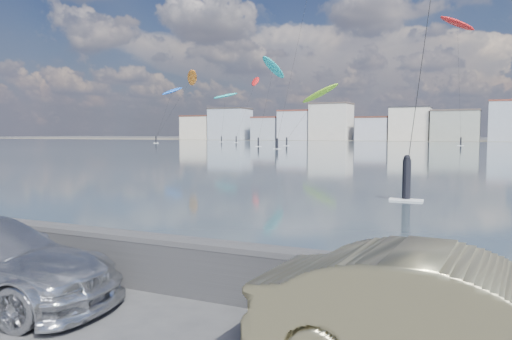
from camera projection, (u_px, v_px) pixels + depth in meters
The scene contains 12 objects.
bay_water at pixel (458, 149), 89.30m from camera, with size 500.00×177.00×0.00m, color #32444F.
far_shore_strip at pixel (474, 141), 187.29m from camera, with size 500.00×60.00×0.00m, color #4C473D.
seawall at pixel (176, 262), 9.06m from camera, with size 400.00×0.36×1.08m.
far_buildings at pixel (478, 124), 173.65m from camera, with size 240.79×13.26×14.60m.
car_champagne at pixel (457, 322), 5.64m from camera, with size 1.65×4.73×1.56m, color tan.
kitesurfer_1 at pixel (457, 24), 124.42m from camera, with size 9.68×19.00×32.07m.
kitesurfer_2 at pixel (255, 82), 163.54m from camera, with size 5.86×20.18×22.50m.
kitesurfer_3 at pixel (225, 96), 168.55m from camera, with size 8.16×11.76×16.80m.
kitesurfer_4 at pixel (172, 92), 148.52m from camera, with size 5.01×16.78×17.29m.
kitesurfer_5 at pixel (192, 78), 161.56m from camera, with size 8.69×20.27×23.24m.
kitesurfer_9 at pixel (320, 94), 120.66m from camera, with size 10.60×15.24×15.13m.
kitesurfer_12 at pixel (273, 68), 112.42m from camera, with size 3.28×13.92×20.23m.
Camera 1 is at (5.10, -4.75, 2.92)m, focal length 35.00 mm.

